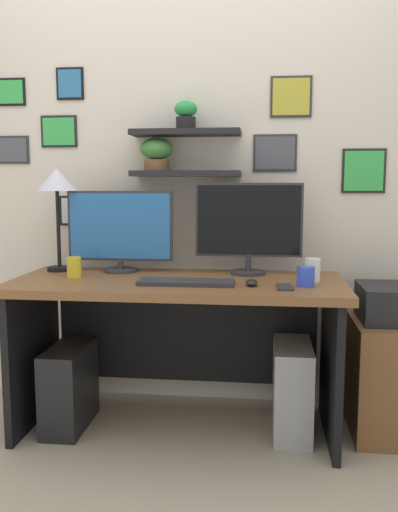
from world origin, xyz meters
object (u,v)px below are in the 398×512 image
keyboard (186,282)px  computer_mouse (252,282)px  desk_lamp (57,187)px  pen_cup (74,267)px  monitor_right (249,225)px  desk (179,320)px  drawer_cabinet (397,377)px  computer_tower_left (69,387)px  water_cup (313,270)px  cell_phone (285,287)px  coffee_mug (306,276)px  monitor_left (120,230)px  computer_tower_right (292,389)px

keyboard → computer_mouse: size_ratio=4.89×
desk_lamp → pen_cup: bearing=-52.3°
monitor_right → desk_lamp: bearing=-179.5°
keyboard → desk: bearing=109.6°
drawer_cabinet → computer_tower_left: (-1.60, -0.13, -0.07)m
keyboard → water_cup: bearing=13.8°
monitor_right → drawer_cabinet: 1.03m
desk → drawer_cabinet: 1.10m
desk → computer_mouse: computer_mouse is taller
cell_phone → drawer_cabinet: bearing=21.4°
desk → water_cup: (0.64, -0.02, 0.27)m
coffee_mug → drawer_cabinet: coffee_mug is taller
monitor_left → computer_tower_right: size_ratio=1.25×
desk → pen_cup: pen_cup is taller
desk → monitor_right: size_ratio=2.94×
desk → drawer_cabinet: desk is taller
computer_tower_right → monitor_right: bearing=139.2°
keyboard → computer_tower_right: 0.75m
water_cup → drawer_cabinet: water_cup is taller
coffee_mug → computer_tower_right: 0.59m
computer_tower_right → pen_cup: bearing=-179.8°
monitor_left → computer_tower_left: size_ratio=1.35×
desk → monitor_left: (-0.33, 0.16, 0.43)m
monitor_left → computer_tower_right: 1.18m
monitor_left → computer_tower_left: 0.83m
computer_mouse → drawer_cabinet: computer_mouse is taller
monitor_left → desk_lamp: desk_lamp is taller
desk_lamp → desk: bearing=-13.1°
keyboard → water_cup: 0.60m
desk → monitor_left: bearing=153.9°
cell_phone → pen_cup: size_ratio=1.40×
keyboard → pen_cup: (-0.58, 0.13, 0.04)m
desk_lamp → coffee_mug: size_ratio=5.97×
desk → monitor_right: monitor_right is taller
monitor_right → computer_tower_left: bearing=-163.8°
cell_phone → water_cup: (0.14, 0.18, 0.05)m
monitor_left → drawer_cabinet: (1.40, -0.12, -0.69)m
keyboard → computer_mouse: bearing=0.7°
monitor_left → water_cup: bearing=-10.9°
monitor_right → coffee_mug: bearing=-49.4°
computer_mouse → desk_lamp: 1.15m
computer_tower_left → computer_tower_right: (1.10, 0.06, 0.02)m
computer_mouse → pen_cup: size_ratio=0.90×
monitor_right → coffee_mug: (0.27, -0.31, -0.21)m
pen_cup → drawer_cabinet: 1.67m
keyboard → coffee_mug: size_ratio=4.89×
coffee_mug → monitor_left: bearing=161.5°
desk → cell_phone: bearing=-22.3°
desk → computer_tower_right: 0.64m
desk → computer_mouse: 0.45m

